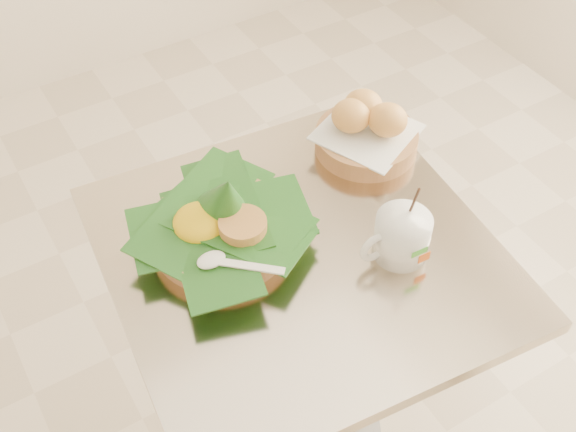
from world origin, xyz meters
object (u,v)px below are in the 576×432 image
cafe_table (299,319)px  rice_basket (221,223)px  coffee_mug (401,236)px  bread_basket (367,130)px

cafe_table → rice_basket: 0.31m
rice_basket → coffee_mug: bearing=-37.2°
bread_basket → rice_basket: bearing=-168.8°
rice_basket → bread_basket: 0.39m
cafe_table → coffee_mug: coffee_mug is taller
cafe_table → coffee_mug: 0.32m
cafe_table → bread_basket: size_ratio=3.10×
coffee_mug → bread_basket: bearing=66.4°
bread_basket → coffee_mug: size_ratio=1.38×
rice_basket → bread_basket: rice_basket is taller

